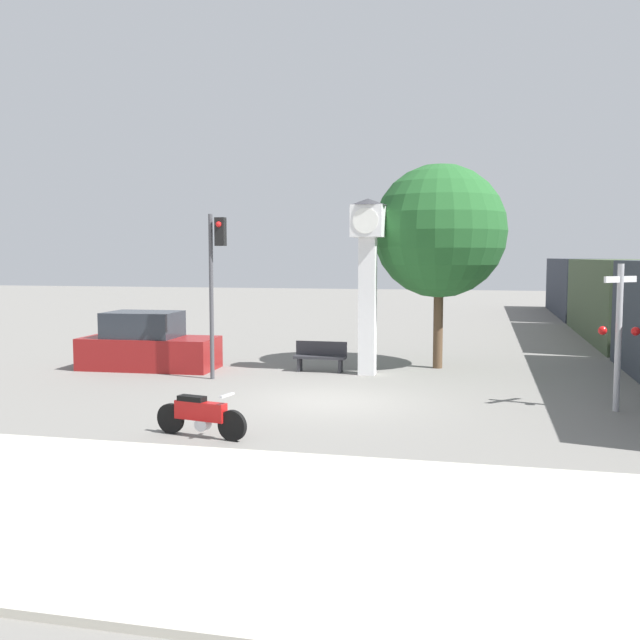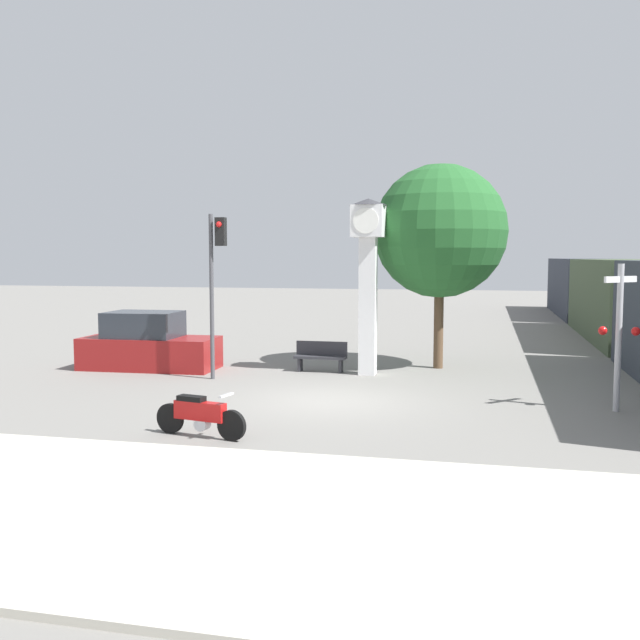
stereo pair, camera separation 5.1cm
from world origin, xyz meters
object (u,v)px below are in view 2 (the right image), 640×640
(railroad_crossing_signal, at_px, (619,331))
(motorcycle, at_px, (200,415))
(freight_train, at_px, (620,299))
(bench, at_px, (321,356))
(clock_tower, at_px, (368,260))
(parked_car, at_px, (148,345))
(street_tree, at_px, (440,231))
(traffic_light, at_px, (216,267))

(railroad_crossing_signal, bearing_deg, motorcycle, -152.66)
(freight_train, relative_size, bench, 24.04)
(clock_tower, xyz_separation_m, railroad_crossing_signal, (6.36, -3.80, -1.58))
(clock_tower, xyz_separation_m, parked_car, (-6.89, -0.49, -2.67))
(railroad_crossing_signal, xyz_separation_m, parked_car, (-13.25, 3.30, -1.09))
(motorcycle, height_order, freight_train, freight_train)
(motorcycle, height_order, street_tree, street_tree)
(freight_train, distance_m, railroad_crossing_signal, 15.59)
(railroad_crossing_signal, bearing_deg, traffic_light, 169.22)
(traffic_light, xyz_separation_m, street_tree, (6.07, 3.52, 1.08))
(freight_train, bearing_deg, railroad_crossing_signal, -99.84)
(clock_tower, height_order, bench, clock_tower)
(parked_car, bearing_deg, bench, 4.95)
(railroad_crossing_signal, bearing_deg, clock_tower, 149.16)
(street_tree, xyz_separation_m, parked_car, (-8.88, -2.20, -3.55))
(bench, relative_size, parked_car, 0.37)
(traffic_light, bearing_deg, freight_train, 45.57)
(street_tree, height_order, bench, street_tree)
(traffic_light, bearing_deg, bench, 37.46)
(motorcycle, xyz_separation_m, street_tree, (3.98, 9.82, 3.87))
(parked_car, bearing_deg, traffic_light, -27.37)
(traffic_light, xyz_separation_m, railroad_crossing_signal, (10.44, -1.99, -1.38))
(motorcycle, distance_m, freight_train, 22.58)
(motorcycle, bearing_deg, parked_car, 134.95)
(freight_train, relative_size, parked_car, 9.01)
(motorcycle, xyz_separation_m, parked_car, (-4.90, 7.62, 0.32))
(traffic_light, relative_size, railroad_crossing_signal, 1.40)
(bench, bearing_deg, clock_tower, -7.42)
(railroad_crossing_signal, distance_m, parked_car, 13.70)
(motorcycle, relative_size, parked_car, 0.47)
(freight_train, xyz_separation_m, railroad_crossing_signal, (-2.66, -15.36, 0.15))
(traffic_light, relative_size, bench, 2.95)
(clock_tower, bearing_deg, bench, 172.58)
(railroad_crossing_signal, height_order, parked_car, railroad_crossing_signal)
(traffic_light, height_order, railroad_crossing_signal, traffic_light)
(motorcycle, xyz_separation_m, railroad_crossing_signal, (8.35, 4.32, 1.41))
(clock_tower, height_order, parked_car, clock_tower)
(railroad_crossing_signal, relative_size, bench, 2.10)
(clock_tower, bearing_deg, motorcycle, -103.80)
(clock_tower, relative_size, parked_car, 1.22)
(motorcycle, distance_m, parked_car, 9.07)
(traffic_light, height_order, bench, traffic_light)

